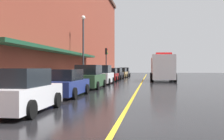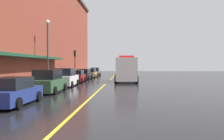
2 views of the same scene
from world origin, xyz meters
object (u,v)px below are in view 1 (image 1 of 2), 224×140
object	(u,v)px
parked_car_3	(102,75)
parked_car_4	(109,75)
parking_meter_1	(36,79)
box_truck	(162,68)
parked_car_1	(65,84)
parked_car_7	(125,72)
street_lamp_left	(83,41)
parked_car_6	(121,73)
parked_car_2	(89,77)
parked_car_0	(20,92)
parked_car_5	(116,74)
parking_meter_2	(97,73)
traffic_light_near	(106,57)
parking_meter_0	(42,78)

from	to	relation	value
parked_car_3	parked_car_4	world-z (taller)	parked_car_3
parked_car_4	parking_meter_1	xyz separation A→B (m)	(-1.31, -18.99, 0.31)
box_truck	parked_car_1	bearing A→B (deg)	-19.26
parked_car_7	street_lamp_left	size ratio (longest dim) A/B	0.64
parked_car_6	parked_car_2	bearing A→B (deg)	-178.99
parked_car_4	parking_meter_1	bearing A→B (deg)	174.72
parked_car_0	street_lamp_left	distance (m)	18.60
parked_car_5	parking_meter_2	distance (m)	7.21
parked_car_0	street_lamp_left	xyz separation A→B (m)	(-2.09, 18.12, 3.62)
parked_car_2	parked_car_5	xyz separation A→B (m)	(-0.10, 17.60, -0.11)
parked_car_4	parked_car_7	bearing A→B (deg)	-1.85
parked_car_0	parked_car_3	bearing A→B (deg)	-0.49
parked_car_1	traffic_light_near	world-z (taller)	traffic_light_near
parked_car_3	traffic_light_near	xyz separation A→B (m)	(-1.37, 11.15, 2.27)
parked_car_6	box_truck	distance (m)	12.56
parked_car_4	parked_car_7	size ratio (longest dim) A/B	1.03
parked_car_6	parked_car_5	bearing A→B (deg)	179.83
parked_car_2	parked_car_7	size ratio (longest dim) A/B	1.10
parking_meter_0	parked_car_7	bearing A→B (deg)	87.67
parked_car_4	parked_car_5	bearing A→B (deg)	-1.46
parked_car_5	parked_car_7	xyz separation A→B (m)	(0.15, 12.26, 0.02)
parked_car_7	parking_meter_1	xyz separation A→B (m)	(-1.48, -37.13, 0.27)
parked_car_7	street_lamp_left	world-z (taller)	street_lamp_left
parked_car_4	parking_meter_0	size ratio (longest dim) A/B	3.43
parked_car_5	parked_car_6	xyz separation A→B (m)	(0.14, 6.22, -0.02)
parking_meter_1	parking_meter_2	bearing A→B (deg)	90.00
parked_car_5	parking_meter_0	distance (m)	24.02
parked_car_4	parking_meter_1	distance (m)	19.04
parking_meter_2	street_lamp_left	world-z (taller)	street_lamp_left
parked_car_4	parked_car_2	bearing A→B (deg)	179.21
parking_meter_0	parked_car_2	bearing A→B (deg)	77.44
parked_car_3	parking_meter_0	size ratio (longest dim) A/B	3.35
parking_meter_2	parked_car_0	bearing A→B (deg)	-86.22
parked_car_0	parking_meter_0	size ratio (longest dim) A/B	3.17
parked_car_2	parking_meter_0	bearing A→B (deg)	167.49
parked_car_1	parking_meter_2	xyz separation A→B (m)	(-1.40, 16.90, 0.31)
parked_car_2	parked_car_6	size ratio (longest dim) A/B	1.03
parked_car_2	parking_meter_0	distance (m)	6.54
parked_car_2	traffic_light_near	size ratio (longest dim) A/B	1.13
parked_car_1	parked_car_7	xyz separation A→B (m)	(0.07, 36.25, 0.04)
parked_car_1	parking_meter_2	world-z (taller)	parked_car_1
parking_meter_2	traffic_light_near	distance (m)	6.76
parked_car_0	parking_meter_2	bearing A→B (deg)	3.10
parked_car_0	parking_meter_1	bearing A→B (deg)	16.60
parked_car_6	parking_meter_2	world-z (taller)	parked_car_6
parked_car_0	traffic_light_near	bearing A→B (deg)	2.14
parking_meter_1	traffic_light_near	bearing A→B (deg)	89.85
parked_car_1	street_lamp_left	world-z (taller)	street_lamp_left
parked_car_3	parked_car_1	bearing A→B (deg)	179.96
parked_car_0	traffic_light_near	world-z (taller)	traffic_light_near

